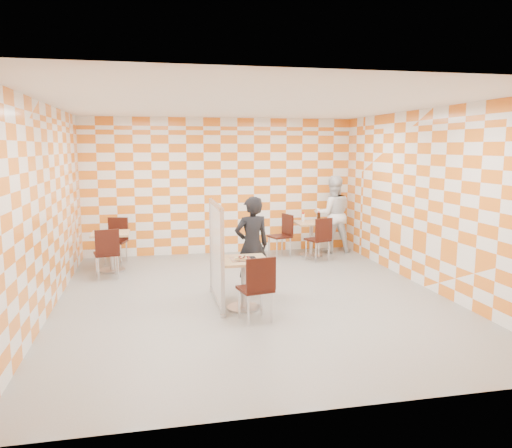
{
  "coord_description": "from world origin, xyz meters",
  "views": [
    {
      "loc": [
        -1.52,
        -7.5,
        2.37
      ],
      "look_at": [
        0.1,
        0.2,
        1.15
      ],
      "focal_mm": 35.0,
      "sensor_mm": 36.0,
      "label": 1
    }
  ],
  "objects_px": {
    "chair_second_front": "(320,236)",
    "man_dark": "(252,246)",
    "second_table": "(311,233)",
    "chair_empty_far": "(117,236)",
    "main_table": "(244,275)",
    "empty_table": "(111,245)",
    "sport_bottle": "(303,217)",
    "chair_empty_near": "(107,250)",
    "soda_bottle": "(319,217)",
    "chair_main_front": "(258,284)",
    "chair_second_side": "(283,232)",
    "partition": "(216,253)",
    "man_white": "(333,214)"
  },
  "relations": [
    {
      "from": "empty_table",
      "to": "main_table",
      "type": "bearing_deg",
      "value": -53.15
    },
    {
      "from": "main_table",
      "to": "man_dark",
      "type": "bearing_deg",
      "value": 69.52
    },
    {
      "from": "second_table",
      "to": "partition",
      "type": "height_order",
      "value": "partition"
    },
    {
      "from": "main_table",
      "to": "empty_table",
      "type": "bearing_deg",
      "value": 126.85
    },
    {
      "from": "chair_empty_far",
      "to": "sport_bottle",
      "type": "xyz_separation_m",
      "value": [
        3.98,
        -0.08,
        0.29
      ]
    },
    {
      "from": "empty_table",
      "to": "soda_bottle",
      "type": "xyz_separation_m",
      "value": [
        4.36,
        0.51,
        0.34
      ]
    },
    {
      "from": "sport_bottle",
      "to": "soda_bottle",
      "type": "distance_m",
      "value": 0.34
    },
    {
      "from": "main_table",
      "to": "partition",
      "type": "relative_size",
      "value": 0.48
    },
    {
      "from": "empty_table",
      "to": "chair_empty_far",
      "type": "height_order",
      "value": "chair_empty_far"
    },
    {
      "from": "chair_main_front",
      "to": "man_dark",
      "type": "relative_size",
      "value": 0.58
    },
    {
      "from": "chair_empty_far",
      "to": "chair_second_front",
      "type": "bearing_deg",
      "value": -11.21
    },
    {
      "from": "man_dark",
      "to": "sport_bottle",
      "type": "bearing_deg",
      "value": -131.79
    },
    {
      "from": "empty_table",
      "to": "chair_empty_far",
      "type": "bearing_deg",
      "value": 85.3
    },
    {
      "from": "empty_table",
      "to": "sport_bottle",
      "type": "xyz_separation_m",
      "value": [
        4.04,
        0.65,
        0.33
      ]
    },
    {
      "from": "empty_table",
      "to": "chair_second_side",
      "type": "distance_m",
      "value": 3.61
    },
    {
      "from": "second_table",
      "to": "chair_second_front",
      "type": "relative_size",
      "value": 0.81
    },
    {
      "from": "sport_bottle",
      "to": "soda_bottle",
      "type": "xyz_separation_m",
      "value": [
        0.31,
        -0.14,
        0.01
      ]
    },
    {
      "from": "partition",
      "to": "man_white",
      "type": "height_order",
      "value": "man_white"
    },
    {
      "from": "empty_table",
      "to": "chair_main_front",
      "type": "height_order",
      "value": "chair_main_front"
    },
    {
      "from": "chair_second_side",
      "to": "sport_bottle",
      "type": "bearing_deg",
      "value": 10.82
    },
    {
      "from": "chair_second_front",
      "to": "chair_empty_near",
      "type": "xyz_separation_m",
      "value": [
        -4.22,
        -0.54,
        0.0
      ]
    },
    {
      "from": "empty_table",
      "to": "chair_main_front",
      "type": "relative_size",
      "value": 0.81
    },
    {
      "from": "chair_second_side",
      "to": "partition",
      "type": "bearing_deg",
      "value": -121.55
    },
    {
      "from": "soda_bottle",
      "to": "chair_empty_far",
      "type": "bearing_deg",
      "value": 177.04
    },
    {
      "from": "chair_main_front",
      "to": "main_table",
      "type": "bearing_deg",
      "value": 96.85
    },
    {
      "from": "second_table",
      "to": "chair_empty_far",
      "type": "xyz_separation_m",
      "value": [
        -4.13,
        0.23,
        0.04
      ]
    },
    {
      "from": "chair_empty_far",
      "to": "partition",
      "type": "height_order",
      "value": "partition"
    },
    {
      "from": "second_table",
      "to": "chair_second_side",
      "type": "relative_size",
      "value": 0.81
    },
    {
      "from": "chair_empty_far",
      "to": "empty_table",
      "type": "bearing_deg",
      "value": -94.7
    },
    {
      "from": "chair_second_side",
      "to": "soda_bottle",
      "type": "bearing_deg",
      "value": -3.61
    },
    {
      "from": "main_table",
      "to": "soda_bottle",
      "type": "relative_size",
      "value": 3.26
    },
    {
      "from": "empty_table",
      "to": "man_white",
      "type": "xyz_separation_m",
      "value": [
        4.78,
        0.79,
        0.36
      ]
    },
    {
      "from": "chair_second_side",
      "to": "man_dark",
      "type": "distance_m",
      "value": 2.88
    },
    {
      "from": "chair_empty_near",
      "to": "sport_bottle",
      "type": "distance_m",
      "value": 4.27
    },
    {
      "from": "chair_second_front",
      "to": "man_dark",
      "type": "xyz_separation_m",
      "value": [
        -1.85,
        -1.95,
        0.25
      ]
    },
    {
      "from": "chair_empty_near",
      "to": "soda_bottle",
      "type": "xyz_separation_m",
      "value": [
        4.38,
        1.13,
        0.31
      ]
    },
    {
      "from": "partition",
      "to": "man_white",
      "type": "distance_m",
      "value": 4.46
    },
    {
      "from": "main_table",
      "to": "chair_main_front",
      "type": "bearing_deg",
      "value": -83.15
    },
    {
      "from": "main_table",
      "to": "sport_bottle",
      "type": "xyz_separation_m",
      "value": [
        1.97,
        3.42,
        0.33
      ]
    },
    {
      "from": "empty_table",
      "to": "chair_second_side",
      "type": "bearing_deg",
      "value": 8.93
    },
    {
      "from": "chair_empty_far",
      "to": "main_table",
      "type": "bearing_deg",
      "value": -60.09
    },
    {
      "from": "chair_second_front",
      "to": "chair_empty_far",
      "type": "xyz_separation_m",
      "value": [
        -4.13,
        0.82,
        0.0
      ]
    },
    {
      "from": "chair_main_front",
      "to": "chair_empty_far",
      "type": "distance_m",
      "value": 4.64
    },
    {
      "from": "empty_table",
      "to": "partition",
      "type": "relative_size",
      "value": 0.48
    },
    {
      "from": "chair_empty_near",
      "to": "chair_empty_far",
      "type": "distance_m",
      "value": 1.36
    },
    {
      "from": "second_table",
      "to": "chair_second_front",
      "type": "height_order",
      "value": "chair_second_front"
    },
    {
      "from": "main_table",
      "to": "chair_second_side",
      "type": "relative_size",
      "value": 0.81
    },
    {
      "from": "chair_main_front",
      "to": "partition",
      "type": "distance_m",
      "value": 1.08
    },
    {
      "from": "chair_main_front",
      "to": "man_white",
      "type": "distance_m",
      "value": 4.97
    },
    {
      "from": "sport_bottle",
      "to": "chair_empty_far",
      "type": "bearing_deg",
      "value": 178.82
    }
  ]
}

